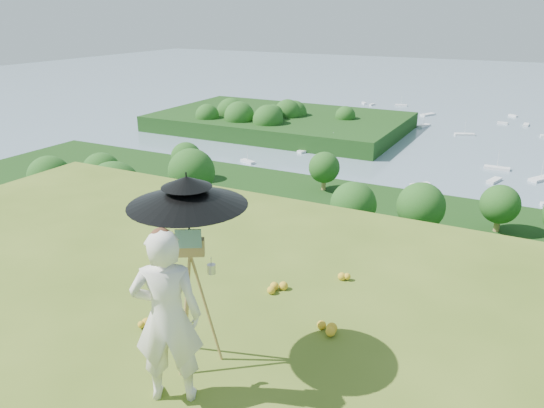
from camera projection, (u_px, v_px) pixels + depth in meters
The scene contains 11 objects.
shoreline_tier at pixel (486, 290), 79.93m from camera, with size 170.00×28.00×8.00m, color slate.
bay_water at pixel (537, 108), 216.66m from camera, with size 700.00×700.00×0.00m, color slate.
peninsula at pixel (280, 114), 176.63m from camera, with size 90.00×60.00×12.00m, color black, non-canonical shape.
slope_trees at pixel (459, 278), 39.38m from camera, with size 110.00×50.00×6.00m, color #1A4E17, non-canonical shape.
harbor_town at pixel (493, 251), 77.69m from camera, with size 110.00×22.00×5.00m, color silver, non-canonical shape.
moored_boats at pixel (479, 145), 156.16m from camera, with size 140.00×140.00×0.70m, color white, non-canonical shape.
wildflowers at pixel (62, 406), 5.24m from camera, with size 10.00×10.50×0.12m, color gold, non-canonical shape.
painter at pixel (167, 317), 5.16m from camera, with size 0.68×0.45×1.87m, color white.
field_easel at pixel (192, 297), 5.75m from camera, with size 0.62×0.62×1.64m, color #A67C45, non-canonical shape.
sun_umbrella at pixel (188, 213), 5.45m from camera, with size 1.24×1.24×0.88m, color black, non-canonical shape.
painter_cap at pixel (161, 234), 4.86m from camera, with size 0.21×0.25×0.10m, color #BE6873, non-canonical shape.
Camera 1 is at (3.80, -2.54, 3.75)m, focal length 35.00 mm.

